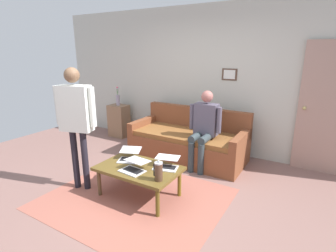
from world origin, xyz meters
name	(u,v)px	position (x,y,z in m)	size (l,w,h in m)	color
ground_plane	(140,196)	(0.00, 0.00, 0.00)	(7.68, 7.68, 0.00)	#815D56
area_rug	(135,198)	(0.02, 0.08, 0.00)	(2.25, 1.89, 0.01)	#9F584A
back_wall	(207,80)	(0.00, -2.20, 1.35)	(7.04, 0.11, 2.70)	beige
interior_door	(327,110)	(-2.02, -2.11, 1.02)	(0.82, 0.09, 2.05)	#A57F72
couch	(189,142)	(0.04, -1.53, 0.30)	(2.02, 0.91, 0.88)	brown
coffee_table	(139,170)	(0.02, -0.02, 0.37)	(1.08, 0.68, 0.42)	brown
laptop_left	(134,167)	(0.01, 0.09, 0.46)	(0.34, 0.35, 0.13)	silver
laptop_center	(129,157)	(0.28, -0.15, 0.46)	(0.39, 0.42, 0.13)	silver
laptop_right	(166,164)	(-0.29, -0.21, 0.46)	(0.38, 0.38, 0.12)	silver
french_press	(159,171)	(-0.41, 0.15, 0.53)	(0.12, 0.10, 0.26)	#4C3323
side_shelf	(119,121)	(1.96, -1.86, 0.36)	(0.42, 0.32, 0.72)	#846146
flower_vase	(118,99)	(1.96, -1.86, 0.86)	(0.08, 0.09, 0.42)	#9E92A6
person_standing	(76,114)	(0.84, 0.23, 1.08)	(0.59, 0.30, 1.69)	black
person_seated	(204,125)	(-0.34, -1.31, 0.73)	(0.55, 0.51, 1.28)	#313C40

